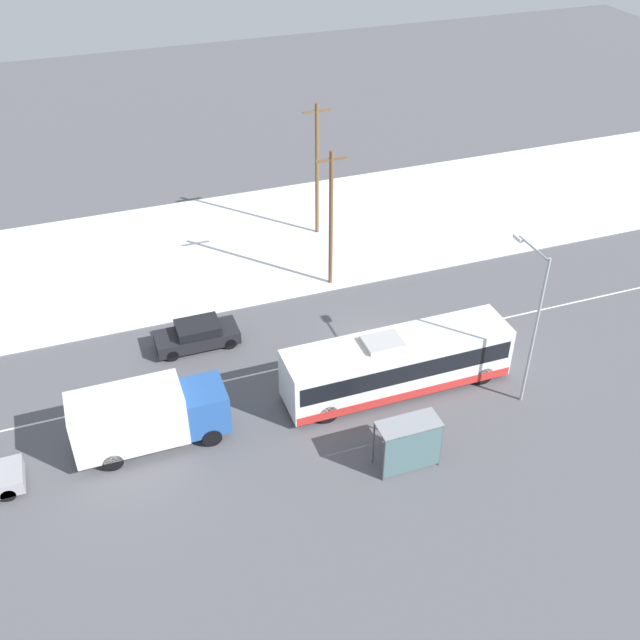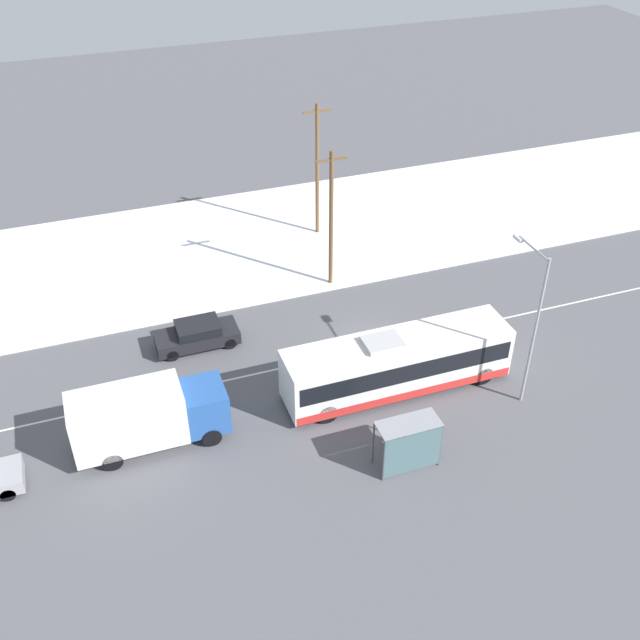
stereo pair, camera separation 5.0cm
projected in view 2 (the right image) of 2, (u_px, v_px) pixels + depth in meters
ground_plane at (374, 347)px, 39.60m from camera, size 120.00×120.00×0.00m
snow_lot at (297, 234)px, 49.54m from camera, size 80.00×14.18×0.12m
lane_marking_center at (374, 347)px, 39.60m from camera, size 60.00×0.12×0.00m
city_bus at (397, 363)px, 36.07m from camera, size 11.22×2.57×3.13m
box_truck at (146, 416)px, 32.86m from camera, size 6.79×2.30×3.05m
sedan_car at (197, 334)px, 39.30m from camera, size 4.35×1.80×1.41m
pedestrian_at_stop at (402, 430)px, 32.92m from camera, size 0.65×0.29×1.80m
bus_shelter at (410, 440)px, 31.64m from camera, size 2.73×1.20×2.40m
streetlamp at (532, 310)px, 33.71m from camera, size 0.36×2.66×7.95m
utility_pole_roadside at (331, 218)px, 42.13m from camera, size 1.80×0.24×8.42m
utility_pole_snowlot at (317, 169)px, 47.08m from camera, size 1.80×0.24×8.81m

